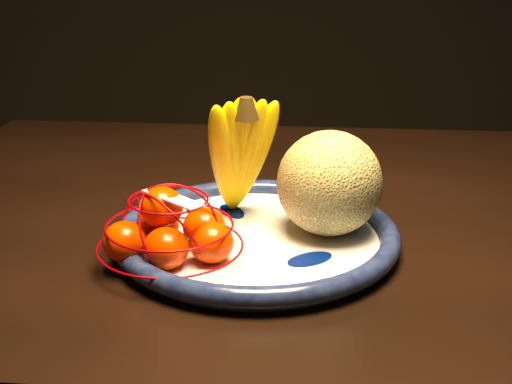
{
  "coord_description": "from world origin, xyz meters",
  "views": [
    {
      "loc": [
        -0.33,
        -0.92,
        1.12
      ],
      "look_at": [
        -0.3,
        -0.09,
        0.81
      ],
      "focal_mm": 50.0,
      "sensor_mm": 36.0,
      "label": 1
    }
  ],
  "objects_px": {
    "fruit_bowl": "(256,236)",
    "mandarin_bag": "(171,232)",
    "dining_table": "(385,260)",
    "cantaloupe": "(329,183)",
    "banana_bunch": "(239,151)"
  },
  "relations": [
    {
      "from": "dining_table",
      "to": "cantaloupe",
      "type": "distance_m",
      "value": 0.22
    },
    {
      "from": "banana_bunch",
      "to": "fruit_bowl",
      "type": "bearing_deg",
      "value": -88.28
    },
    {
      "from": "dining_table",
      "to": "fruit_bowl",
      "type": "height_order",
      "value": "fruit_bowl"
    },
    {
      "from": "banana_bunch",
      "to": "mandarin_bag",
      "type": "xyz_separation_m",
      "value": [
        -0.08,
        -0.11,
        -0.06
      ]
    },
    {
      "from": "dining_table",
      "to": "mandarin_bag",
      "type": "relative_size",
      "value": 7.75
    },
    {
      "from": "cantaloupe",
      "to": "mandarin_bag",
      "type": "distance_m",
      "value": 0.21
    },
    {
      "from": "dining_table",
      "to": "cantaloupe",
      "type": "relative_size",
      "value": 12.02
    },
    {
      "from": "cantaloupe",
      "to": "dining_table",
      "type": "bearing_deg",
      "value": 45.37
    },
    {
      "from": "dining_table",
      "to": "mandarin_bag",
      "type": "xyz_separation_m",
      "value": [
        -0.3,
        -0.16,
        0.12
      ]
    },
    {
      "from": "mandarin_bag",
      "to": "cantaloupe",
      "type": "bearing_deg",
      "value": 17.06
    },
    {
      "from": "mandarin_bag",
      "to": "dining_table",
      "type": "bearing_deg",
      "value": 28.9
    },
    {
      "from": "fruit_bowl",
      "to": "mandarin_bag",
      "type": "bearing_deg",
      "value": -154.41
    },
    {
      "from": "fruit_bowl",
      "to": "mandarin_bag",
      "type": "relative_size",
      "value": 1.75
    },
    {
      "from": "dining_table",
      "to": "banana_bunch",
      "type": "xyz_separation_m",
      "value": [
        -0.22,
        -0.05,
        0.19
      ]
    },
    {
      "from": "fruit_bowl",
      "to": "dining_table",
      "type": "bearing_deg",
      "value": 30.57
    }
  ]
}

